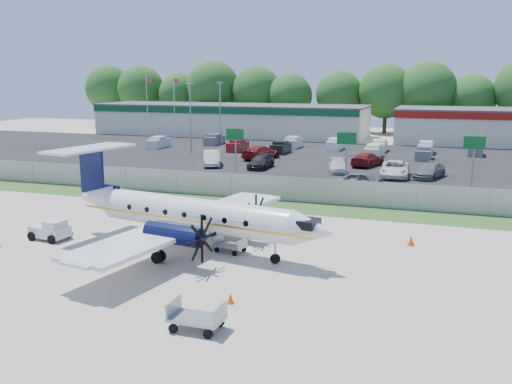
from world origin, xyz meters
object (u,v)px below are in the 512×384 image
(aircraft, at_px, (190,214))
(baggage_cart_far, at_px, (197,317))
(baggage_cart_near, at_px, (230,245))
(pushback_tug, at_px, (51,230))

(aircraft, bearing_deg, baggage_cart_far, -63.36)
(baggage_cart_near, bearing_deg, baggage_cart_far, -75.87)
(pushback_tug, bearing_deg, baggage_cart_far, -32.24)
(aircraft, xyz_separation_m, baggage_cart_near, (2.39, 0.17, -1.69))
(aircraft, distance_m, baggage_cart_near, 2.94)
(aircraft, relative_size, baggage_cart_far, 8.40)
(pushback_tug, xyz_separation_m, baggage_cart_far, (13.88, -8.75, -0.07))
(aircraft, relative_size, baggage_cart_near, 9.30)
(aircraft, bearing_deg, baggage_cart_near, 4.16)
(baggage_cart_near, height_order, baggage_cart_far, baggage_cart_far)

